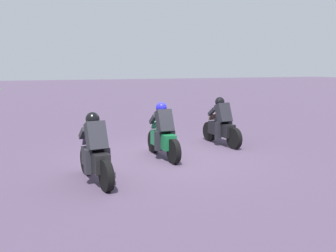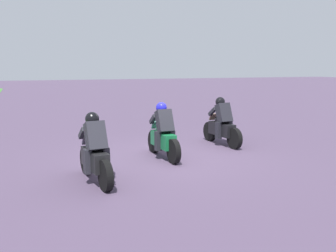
# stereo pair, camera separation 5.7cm
# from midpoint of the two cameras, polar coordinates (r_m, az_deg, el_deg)

# --- Properties ---
(ground_plane) EXTENTS (120.00, 120.00, 0.00)m
(ground_plane) POSITION_cam_midpoint_polar(r_m,az_deg,el_deg) (10.45, -0.23, -4.75)
(ground_plane) COLOR #4E3E56
(rider_lane_a) EXTENTS (2.04, 0.55, 1.51)m
(rider_lane_a) POSITION_cam_midpoint_polar(r_m,az_deg,el_deg) (12.15, 7.87, 0.11)
(rider_lane_a) COLOR black
(rider_lane_a) RESTS_ON ground_plane
(rider_lane_b) EXTENTS (2.04, 0.55, 1.51)m
(rider_lane_b) POSITION_cam_midpoint_polar(r_m,az_deg,el_deg) (10.31, -0.88, -1.39)
(rider_lane_b) COLOR black
(rider_lane_b) RESTS_ON ground_plane
(rider_lane_c) EXTENTS (2.04, 0.57, 1.51)m
(rider_lane_c) POSITION_cam_midpoint_polar(r_m,az_deg,el_deg) (8.32, -11.00, -4.09)
(rider_lane_c) COLOR black
(rider_lane_c) RESTS_ON ground_plane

